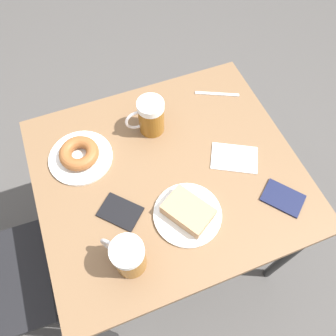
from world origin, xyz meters
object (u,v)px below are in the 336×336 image
at_px(fork, 217,94).
at_px(beer_mug_left, 128,256).
at_px(plate_with_donut, 80,155).
at_px(passport_far_edge, 120,212).
at_px(plate_with_cake, 189,212).
at_px(beer_mug_center, 150,116).
at_px(passport_near_edge, 283,198).
at_px(napkin_folded, 234,158).

bearing_deg(fork, beer_mug_left, 134.04).
distance_m(plate_with_donut, fork, 0.57).
height_order(fork, passport_far_edge, passport_far_edge).
xyz_separation_m(plate_with_cake, beer_mug_center, (0.36, -0.00, 0.05)).
bearing_deg(passport_near_edge, fork, 0.88).
bearing_deg(beer_mug_left, beer_mug_center, -26.79).
distance_m(plate_with_cake, napkin_folded, 0.26).
bearing_deg(plate_with_cake, beer_mug_center, -0.55).
relative_size(fork, passport_near_edge, 1.04).
bearing_deg(plate_with_donut, plate_with_cake, -140.75).
bearing_deg(beer_mug_left, fork, -45.96).
bearing_deg(napkin_folded, plate_with_donut, 68.82).
relative_size(plate_with_cake, plate_with_donut, 0.98).
distance_m(beer_mug_center, passport_far_edge, 0.34).
height_order(plate_with_cake, napkin_folded, plate_with_cake).
distance_m(beer_mug_left, passport_far_edge, 0.17).
height_order(plate_with_cake, passport_far_edge, plate_with_cake).
height_order(fork, passport_near_edge, passport_near_edge).
bearing_deg(plate_with_cake, passport_far_edge, 66.79).
relative_size(beer_mug_center, passport_far_edge, 0.92).
height_order(plate_with_donut, fork, plate_with_donut).
xyz_separation_m(plate_with_cake, fork, (0.42, -0.30, -0.02)).
height_order(plate_with_cake, beer_mug_center, beer_mug_center).
xyz_separation_m(beer_mug_left, beer_mug_center, (0.43, -0.22, 0.00)).
height_order(beer_mug_center, napkin_folded, beer_mug_center).
bearing_deg(beer_mug_center, plate_with_cake, 179.45).
height_order(plate_with_donut, napkin_folded, plate_with_donut).
relative_size(beer_mug_left, napkin_folded, 0.73).
bearing_deg(plate_with_cake, plate_with_donut, 39.25).
distance_m(beer_mug_left, fork, 0.72).
height_order(napkin_folded, passport_near_edge, passport_near_edge).
distance_m(plate_with_donut, beer_mug_left, 0.41).
bearing_deg(beer_mug_left, plate_with_cake, -70.50).
distance_m(passport_near_edge, passport_far_edge, 0.52).
relative_size(beer_mug_center, napkin_folded, 0.74).
distance_m(beer_mug_left, napkin_folded, 0.49).
distance_m(beer_mug_left, passport_near_edge, 0.52).
bearing_deg(passport_near_edge, napkin_folded, 21.94).
bearing_deg(napkin_folded, plate_with_cake, 120.41).
height_order(beer_mug_center, passport_far_edge, beer_mug_center).
distance_m(plate_with_donut, passport_near_edge, 0.69).
bearing_deg(passport_far_edge, beer_mug_left, 173.54).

